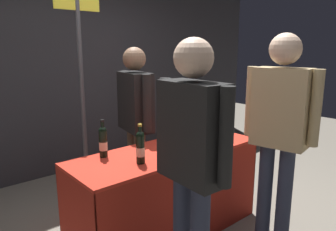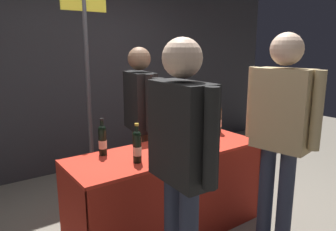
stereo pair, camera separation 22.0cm
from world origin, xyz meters
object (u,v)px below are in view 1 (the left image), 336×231
Objects in this scene: tasting_table at (168,177)px; vendor_presenter at (136,113)px; wine_glass_near_vendor at (184,130)px; booth_signpost at (82,83)px; display_bottle_0 at (164,141)px; featured_wine_bottle at (103,141)px; taster_foreground_right at (192,151)px.

tasting_table is 1.05× the size of vendor_presenter.
wine_glass_near_vendor is 0.53m from vendor_presenter.
tasting_table is at bearing -154.15° from wine_glass_near_vendor.
vendor_presenter is 0.61m from booth_signpost.
display_bottle_0 is 0.16× the size of booth_signpost.
vendor_presenter is (0.09, 0.61, 0.47)m from tasting_table.
wine_glass_near_vendor is at bearing -2.22° from featured_wine_bottle.
taster_foreground_right is (0.12, -0.88, 0.12)m from featured_wine_bottle.
taster_foreground_right reaches higher than wine_glass_near_vendor.
booth_signpost is at bearing 75.26° from featured_wine_bottle.
featured_wine_bottle is at bearing 10.84° from taster_foreground_right.
display_bottle_0 is 0.21× the size of vendor_presenter.
taster_foreground_right is at bearing -130.95° from wine_glass_near_vendor.
booth_signpost is (0.19, 0.73, 0.39)m from featured_wine_bottle.
display_bottle_0 is 0.62m from wine_glass_near_vendor.
vendor_presenter is 0.97× the size of taster_foreground_right.
vendor_presenter is at bearing -17.62° from taster_foreground_right.
taster_foreground_right reaches higher than vendor_presenter.
tasting_table is 1.01× the size of taster_foreground_right.
tasting_table is 0.67m from featured_wine_bottle.
display_bottle_0 is 0.20× the size of taster_foreground_right.
booth_signpost is (-0.41, 0.32, 0.31)m from vendor_presenter.
vendor_presenter is at bearing 34.38° from featured_wine_bottle.
booth_signpost reaches higher than featured_wine_bottle.
wine_glass_near_vendor reaches higher than tasting_table.
taster_foreground_right reaches higher than featured_wine_bottle.
display_bottle_0 is at bearing -18.85° from taster_foreground_right.
taster_foreground_right is (-0.39, -0.68, 0.50)m from tasting_table.
taster_foreground_right reaches higher than tasting_table.
wine_glass_near_vendor is at bearing -49.08° from booth_signpost.
booth_signpost is (-0.32, 0.93, 0.78)m from tasting_table.
wine_glass_near_vendor is at bearing 40.26° from vendor_presenter.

